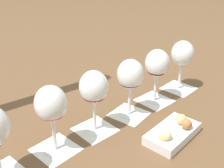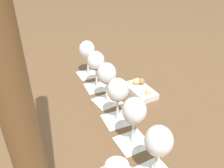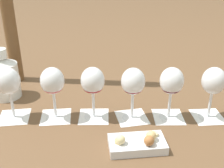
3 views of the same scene
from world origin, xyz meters
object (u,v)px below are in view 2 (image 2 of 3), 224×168
(wine_glass_4, at_px, (96,63))
(wine_glass_2, at_px, (118,92))
(wine_glass_1, at_px, (134,113))
(wine_glass_0, at_px, (158,143))
(wine_glass_3, at_px, (107,75))
(wine_glass_5, at_px, (87,51))
(snack_dish, at_px, (140,90))

(wine_glass_4, bearing_deg, wine_glass_2, -131.98)
(wine_glass_1, relative_size, wine_glass_4, 1.00)
(wine_glass_0, height_order, wine_glass_3, same)
(wine_glass_0, xyz_separation_m, wine_glass_1, (0.09, 0.11, -0.00))
(wine_glass_0, bearing_deg, wine_glass_5, 48.68)
(wine_glass_0, height_order, wine_glass_4, same)
(wine_glass_1, bearing_deg, wine_glass_4, 48.44)
(wine_glass_4, bearing_deg, wine_glass_1, -131.56)
(wine_glass_0, relative_size, wine_glass_4, 1.00)
(wine_glass_4, height_order, snack_dish, wine_glass_4)
(wine_glass_2, xyz_separation_m, snack_dish, (0.21, -0.01, -0.11))
(wine_glass_5, bearing_deg, wine_glass_4, -131.30)
(wine_glass_5, xyz_separation_m, snack_dish, (-0.04, -0.30, -0.11))
(snack_dish, bearing_deg, wine_glass_2, 177.13)
(wine_glass_0, relative_size, wine_glass_2, 1.00)
(wine_glass_2, distance_m, snack_dish, 0.24)
(wine_glass_1, bearing_deg, snack_dish, 16.16)
(wine_glass_4, relative_size, snack_dish, 0.98)
(wine_glass_2, relative_size, wine_glass_3, 1.00)
(wine_glass_1, xyz_separation_m, wine_glass_3, (0.17, 0.19, -0.00))
(wine_glass_4, relative_size, wine_glass_5, 1.00)
(wine_glass_3, xyz_separation_m, snack_dish, (0.12, -0.10, -0.11))
(wine_glass_2, relative_size, wine_glass_4, 1.00)
(wine_glass_3, height_order, wine_glass_4, same)
(wine_glass_3, height_order, snack_dish, wine_glass_3)
(wine_glass_2, relative_size, snack_dish, 0.98)
(wine_glass_5, bearing_deg, wine_glass_0, -131.32)
(wine_glass_1, relative_size, wine_glass_2, 1.00)
(wine_glass_2, height_order, wine_glass_3, same)
(wine_glass_2, height_order, wine_glass_4, same)
(wine_glass_3, height_order, wine_glass_5, same)
(wine_glass_5, bearing_deg, wine_glass_1, -131.49)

